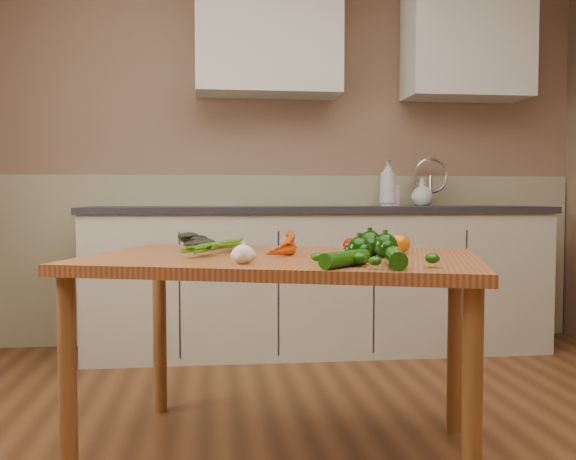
# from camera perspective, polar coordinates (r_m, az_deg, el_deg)

# --- Properties ---
(room) EXTENTS (4.04, 5.04, 2.64)m
(room) POSITION_cam_1_polar(r_m,az_deg,el_deg) (1.99, 6.70, 11.25)
(room) COLOR brown
(room) RESTS_ON ground
(counter_run) EXTENTS (2.84, 0.64, 1.14)m
(counter_run) POSITION_cam_1_polar(r_m,az_deg,el_deg) (4.02, 2.86, -4.22)
(counter_run) COLOR #B7AF98
(counter_run) RESTS_ON ground
(upper_cabinets) EXTENTS (2.15, 0.35, 0.70)m
(upper_cabinets) POSITION_cam_1_polar(r_m,az_deg,el_deg) (4.29, 6.74, 16.31)
(upper_cabinets) COLOR silver
(upper_cabinets) RESTS_ON room
(table) EXTENTS (1.60, 1.28, 0.75)m
(table) POSITION_cam_1_polar(r_m,az_deg,el_deg) (2.34, -0.50, -4.31)
(table) COLOR #AF6033
(table) RESTS_ON ground
(soap_bottle_a) EXTENTS (0.12, 0.12, 0.30)m
(soap_bottle_a) POSITION_cam_1_polar(r_m,az_deg,el_deg) (4.19, 8.88, 4.18)
(soap_bottle_a) COLOR silver
(soap_bottle_a) RESTS_ON counter_run
(soap_bottle_b) EXTENTS (0.11, 0.11, 0.20)m
(soap_bottle_b) POSITION_cam_1_polar(r_m,az_deg,el_deg) (4.20, 9.06, 3.50)
(soap_bottle_b) COLOR silver
(soap_bottle_b) RESTS_ON counter_run
(soap_bottle_c) EXTENTS (0.19, 0.19, 0.18)m
(soap_bottle_c) POSITION_cam_1_polar(r_m,az_deg,el_deg) (4.20, 11.85, 3.30)
(soap_bottle_c) COLOR silver
(soap_bottle_c) RESTS_ON counter_run
(carrot_bunch) EXTENTS (0.31, 0.27, 0.07)m
(carrot_bunch) POSITION_cam_1_polar(r_m,az_deg,el_deg) (2.39, -2.09, -1.33)
(carrot_bunch) COLOR #C94004
(carrot_bunch) RESTS_ON table
(leafy_greens) EXTENTS (0.20, 0.18, 0.10)m
(leafy_greens) POSITION_cam_1_polar(r_m,az_deg,el_deg) (2.64, -8.16, -0.62)
(leafy_greens) COLOR black
(leafy_greens) RESTS_ON table
(garlic_bulb) EXTENTS (0.07, 0.07, 0.06)m
(garlic_bulb) POSITION_cam_1_polar(r_m,az_deg,el_deg) (2.05, -3.99, -2.17)
(garlic_bulb) COLOR white
(garlic_bulb) RESTS_ON table
(pepper_a) EXTENTS (0.09, 0.09, 0.09)m
(pepper_a) POSITION_cam_1_polar(r_m,az_deg,el_deg) (2.30, 7.27, -1.24)
(pepper_a) COLOR black
(pepper_a) RESTS_ON table
(pepper_b) EXTENTS (0.09, 0.09, 0.09)m
(pepper_b) POSITION_cam_1_polar(r_m,az_deg,el_deg) (2.26, 8.63, -1.40)
(pepper_b) COLOR black
(pepper_b) RESTS_ON table
(pepper_c) EXTENTS (0.08, 0.08, 0.08)m
(pepper_c) POSITION_cam_1_polar(r_m,az_deg,el_deg) (2.14, 6.35, -1.71)
(pepper_c) COLOR black
(pepper_c) RESTS_ON table
(tomato_a) EXTENTS (0.06, 0.06, 0.06)m
(tomato_a) POSITION_cam_1_polar(r_m,az_deg,el_deg) (2.45, 5.63, -1.38)
(tomato_a) COLOR #940F02
(tomato_a) RESTS_ON table
(tomato_b) EXTENTS (0.06, 0.06, 0.06)m
(tomato_b) POSITION_cam_1_polar(r_m,az_deg,el_deg) (2.47, 6.80, -1.35)
(tomato_b) COLOR #CD6005
(tomato_b) RESTS_ON table
(tomato_c) EXTENTS (0.08, 0.08, 0.07)m
(tomato_c) POSITION_cam_1_polar(r_m,az_deg,el_deg) (2.45, 9.90, -1.22)
(tomato_c) COLOR #CD6005
(tomato_c) RESTS_ON table
(zucchini_a) EXTENTS (0.10, 0.23, 0.06)m
(zucchini_a) POSITION_cam_1_polar(r_m,az_deg,el_deg) (1.97, 9.56, -2.47)
(zucchini_a) COLOR #124607
(zucchini_a) RESTS_ON table
(zucchini_b) EXTENTS (0.19, 0.18, 0.05)m
(zucchini_b) POSITION_cam_1_polar(r_m,az_deg,el_deg) (1.96, 5.09, -2.57)
(zucchini_b) COLOR #124607
(zucchini_b) RESTS_ON table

